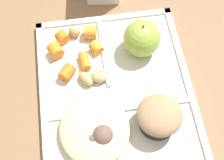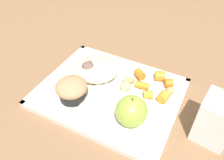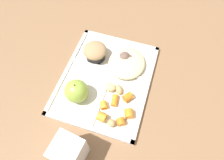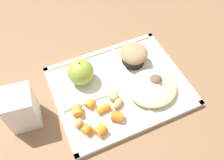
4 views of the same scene
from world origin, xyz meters
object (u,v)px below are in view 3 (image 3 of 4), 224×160
object	(u,v)px
bran_muffin	(95,52)
plastic_fork	(126,61)
green_apple	(76,91)
lunch_tray	(106,79)
milk_carton	(69,152)

from	to	relation	value
bran_muffin	plastic_fork	xyz separation A→B (m)	(0.01, -0.11, -0.03)
bran_muffin	plastic_fork	distance (m)	0.11
green_apple	bran_muffin	xyz separation A→B (m)	(0.16, 0.00, -0.01)
lunch_tray	bran_muffin	distance (m)	0.10
green_apple	bran_muffin	bearing A→B (deg)	0.00
plastic_fork	bran_muffin	bearing A→B (deg)	97.70
green_apple	milk_carton	xyz separation A→B (m)	(-0.17, -0.05, 0.01)
lunch_tray	plastic_fork	size ratio (longest dim) A/B	2.39
green_apple	milk_carton	world-z (taller)	milk_carton
plastic_fork	green_apple	bearing A→B (deg)	148.62
bran_muffin	green_apple	bearing A→B (deg)	180.00
lunch_tray	milk_carton	size ratio (longest dim) A/B	3.23
lunch_tray	plastic_fork	world-z (taller)	lunch_tray
plastic_fork	milk_carton	bearing A→B (deg)	171.06
green_apple	plastic_fork	size ratio (longest dim) A/B	0.52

